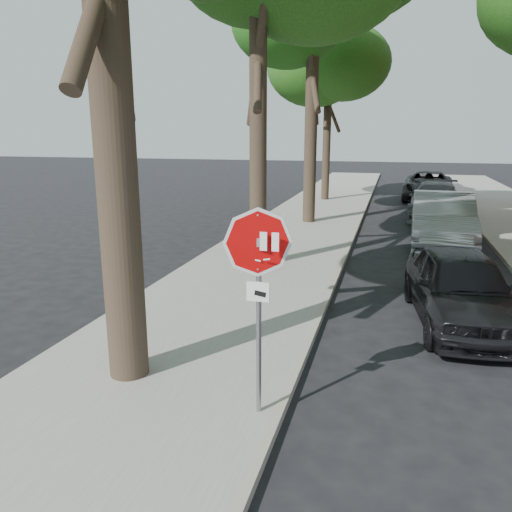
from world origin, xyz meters
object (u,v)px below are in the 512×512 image
at_px(tree_far, 329,57).
at_px(car_b, 442,220).
at_px(car_c, 436,201).
at_px(tree_mid_b, 314,7).
at_px(car_a, 460,287).
at_px(stop_sign, 258,273).
at_px(car_d, 428,186).

distance_m(tree_far, car_b, 12.86).
distance_m(car_b, car_c, 5.50).
distance_m(tree_mid_b, car_a, 13.11).
bearing_deg(stop_sign, tree_far, 95.46).
height_order(stop_sign, car_c, stop_sign).
distance_m(stop_sign, tree_far, 21.88).
xyz_separation_m(stop_sign, tree_far, (-2.02, 21.14, 5.26)).
xyz_separation_m(car_b, car_d, (0.27, 11.86, -0.09)).
height_order(tree_mid_b, car_a, tree_mid_b).
bearing_deg(car_b, car_a, -90.19).
bearing_deg(car_d, car_a, -87.85).
bearing_deg(car_a, tree_far, 99.51).
bearing_deg(car_b, tree_mid_b, 149.62).
distance_m(stop_sign, car_c, 17.02).
bearing_deg(car_a, car_c, 81.62).
xyz_separation_m(tree_mid_b, car_d, (5.02, 8.89, -7.23)).
distance_m(tree_far, car_d, 8.58).
bearing_deg(car_a, car_d, 82.06).
height_order(tree_far, car_d, tree_far).
height_order(car_b, car_d, car_b).
relative_size(tree_far, car_d, 1.70).
height_order(stop_sign, tree_mid_b, tree_mid_b).
relative_size(tree_mid_b, car_d, 1.89).
height_order(tree_mid_b, car_b, tree_mid_b).
height_order(stop_sign, car_d, stop_sign).
height_order(stop_sign, tree_far, tree_far).
relative_size(stop_sign, tree_mid_b, 0.25).
xyz_separation_m(stop_sign, car_a, (2.81, 4.24, -1.24)).
bearing_deg(tree_far, car_b, -63.09).
distance_m(stop_sign, car_a, 5.24).
distance_m(tree_mid_b, tree_far, 7.04).
height_order(tree_mid_b, car_d, tree_mid_b).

